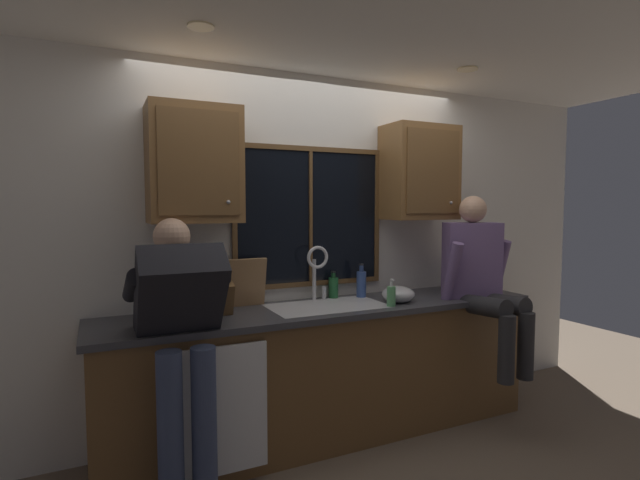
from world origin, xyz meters
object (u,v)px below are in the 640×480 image
knife_block (222,298)px  mixing_bowl (398,294)px  bottle_green_glass (361,283)px  cutting_board (246,283)px  person_standing (181,328)px  bottle_tall_clear (333,287)px  person_sitting_on_counter (481,274)px  soap_dispenser (391,296)px

knife_block → mixing_bowl: knife_block is taller
mixing_bowl → bottle_green_glass: bottle_green_glass is taller
knife_block → cutting_board: bearing=39.8°
person_standing → cutting_board: size_ratio=4.55×
cutting_board → bottle_tall_clear: cutting_board is taller
person_sitting_on_counter → bottle_tall_clear: person_sitting_on_counter is taller
mixing_bowl → bottle_green_glass: bearing=120.9°
knife_block → bottle_green_glass: 1.09m
person_sitting_on_counter → bottle_green_glass: person_sitting_on_counter is taller
person_standing → cutting_board: bearing=45.0°
soap_dispenser → bottle_tall_clear: bottle_tall_clear is taller
person_standing → person_sitting_on_counter: (2.15, 0.03, 0.15)m
person_sitting_on_counter → cutting_board: person_sitting_on_counter is taller
bottle_tall_clear → mixing_bowl: bearing=-42.2°
bottle_tall_clear → soap_dispenser: bearing=-62.9°
person_standing → bottle_tall_clear: person_standing is taller
bottle_green_glass → bottle_tall_clear: bearing=162.4°
person_sitting_on_counter → person_standing: bearing=-179.2°
knife_block → bottle_green_glass: size_ratio=1.27×
person_sitting_on_counter → bottle_tall_clear: bearing=152.2°
person_standing → bottle_green_glass: 1.47m
person_sitting_on_counter → bottle_green_glass: 0.88m
person_sitting_on_counter → soap_dispenser: 0.75m
knife_block → cutting_board: cutting_board is taller
cutting_board → person_standing: bearing=-135.0°
knife_block → soap_dispenser: bearing=-12.4°
person_sitting_on_counter → soap_dispenser: size_ratio=6.61×
cutting_board → mixing_bowl: cutting_board is taller
person_sitting_on_counter → cutting_board: 1.70m
knife_block → bottle_tall_clear: (0.88, 0.19, -0.03)m
knife_block → soap_dispenser: (1.10, -0.24, -0.04)m
cutting_board → bottle_green_glass: cutting_board is taller
person_standing → bottle_green_glass: person_standing is taller
person_standing → knife_block: bearing=48.0°
soap_dispenser → person_sitting_on_counter: bearing=-5.6°
cutting_board → bottle_green_glass: bearing=-2.9°
person_standing → person_sitting_on_counter: bearing=0.8°
knife_block → cutting_board: 0.27m
cutting_board → person_sitting_on_counter: bearing=-16.5°
soap_dispenser → bottle_tall_clear: 0.49m
cutting_board → bottle_tall_clear: bearing=1.7°
person_sitting_on_counter → bottle_tall_clear: 1.09m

